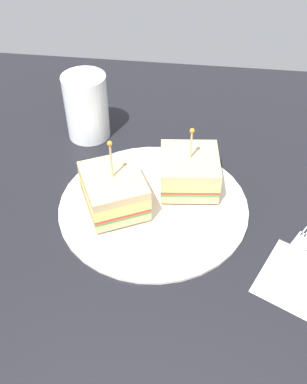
% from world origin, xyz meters
% --- Properties ---
extents(ground_plane, '(0.92, 0.92, 0.02)m').
position_xyz_m(ground_plane, '(0.00, 0.00, -0.01)').
color(ground_plane, black).
extents(plate, '(0.28, 0.28, 0.01)m').
position_xyz_m(plate, '(0.00, 0.00, 0.00)').
color(plate, silver).
rests_on(plate, ground_plane).
extents(sandwich_half_front, '(0.12, 0.12, 0.11)m').
position_xyz_m(sandwich_half_front, '(-0.06, -0.01, 0.04)').
color(sandwich_half_front, tan).
rests_on(sandwich_half_front, plate).
extents(sandwich_half_back, '(0.10, 0.10, 0.10)m').
position_xyz_m(sandwich_half_back, '(0.05, 0.05, 0.04)').
color(sandwich_half_back, tan).
rests_on(sandwich_half_back, plate).
extents(drink_glass, '(0.07, 0.07, 0.11)m').
position_xyz_m(drink_glass, '(-0.14, 0.17, 0.05)').
color(drink_glass, gold).
rests_on(drink_glass, ground_plane).
extents(napkin, '(0.13, 0.13, 0.00)m').
position_xyz_m(napkin, '(0.20, -0.11, 0.00)').
color(napkin, beige).
rests_on(napkin, ground_plane).
extents(fork, '(0.08, 0.12, 0.00)m').
position_xyz_m(fork, '(0.20, -0.06, 0.00)').
color(fork, silver).
rests_on(fork, ground_plane).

